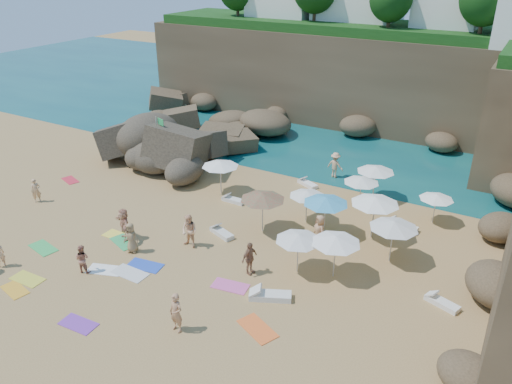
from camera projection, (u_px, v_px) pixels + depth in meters
The scene contains 46 objects.
ground at pixel (198, 237), 27.84m from camera, with size 120.00×120.00×0.00m, color tan.
seawater at pixel (369, 106), 51.31m from camera, with size 120.00×120.00×0.00m, color #0C4751.
cliff_back at pixel (377, 80), 44.77m from camera, with size 44.00×8.00×8.00m, color brown.
rock_promontory at pixel (203, 127), 45.27m from camera, with size 12.00×7.00×2.00m, color brown, non-canonical shape.
marina_masts at pixel (233, 61), 57.37m from camera, with size 3.10×0.10×6.00m.
rock_outcrop at pixel (175, 163), 37.48m from camera, with size 8.63×6.48×3.45m, color brown, non-canonical shape.
flag_pole at pixel (159, 137), 35.04m from camera, with size 0.78×0.29×4.09m.
parasol_0 at pixel (220, 164), 32.01m from camera, with size 2.40×2.40×2.27m.
parasol_1 at pixel (307, 194), 28.67m from camera, with size 2.09×2.09×1.98m.
parasol_2 at pixel (376, 169), 31.29m from camera, with size 2.37×2.37×2.24m.
parasol_3 at pixel (362, 180), 30.20m from camera, with size 2.17×2.17×2.06m.
parasol_4 at pixel (437, 197), 28.56m from camera, with size 1.96×1.96×1.85m.
parasol_5 at pixel (375, 200), 26.81m from camera, with size 2.64×2.64×2.50m.
parasol_6 at pixel (263, 196), 27.46m from camera, with size 2.53×2.53×2.39m.
parasol_8 at pixel (298, 237), 23.97m from camera, with size 2.27×2.27×2.15m.
parasol_9 at pixel (336, 240), 23.56m from camera, with size 2.41×2.41×2.27m.
parasol_10 at pixel (326, 200), 27.11m from camera, with size 2.50×2.50×2.36m.
parasol_11 at pixel (394, 225), 24.76m from camera, with size 2.45×2.45×2.32m.
lounger_0 at pixel (234, 200), 31.67m from camera, with size 1.54×0.51×0.24m, color silver.
lounger_1 at pixel (308, 184), 33.89m from camera, with size 1.56×0.52×0.24m, color white.
lounger_2 at pixel (400, 227), 28.56m from camera, with size 1.91×0.64×0.30m, color silver.
lounger_3 at pixel (222, 233), 27.96m from camera, with size 1.63×0.54×0.25m, color silver.
lounger_4 at pixel (442, 303), 22.39m from camera, with size 1.56×0.52×0.24m, color white.
lounger_5 at pixel (270, 296), 22.81m from camera, with size 1.93×0.64×0.30m, color silver.
towel_2 at pixel (15, 290), 23.46m from camera, with size 1.53×0.77×0.03m, color gold.
towel_3 at pixel (43, 248), 26.77m from camera, with size 1.74×0.87×0.03m, color green.
towel_4 at pixel (27, 279), 24.23m from camera, with size 1.69×0.84×0.03m, color yellow.
towel_5 at pixel (105, 270), 24.92m from camera, with size 1.77×0.88×0.03m, color white.
towel_6 at pixel (78, 324), 21.29m from camera, with size 1.64×0.82×0.03m, color purple.
towel_7 at pixel (70, 180), 34.72m from camera, with size 1.48×0.74×0.03m, color red.
towel_8 at pixel (145, 265), 25.26m from camera, with size 1.79×0.90×0.03m, color blue.
towel_9 at pixel (230, 286), 23.71m from camera, with size 1.74×0.87×0.03m, color #E157A3.
towel_10 at pixel (258, 329), 21.03m from camera, with size 1.85×0.93×0.03m, color orange.
towel_11 at pixel (123, 242), 27.30m from camera, with size 1.72×0.86×0.03m, color #31AC5B.
towel_12 at pixel (117, 236), 27.90m from camera, with size 1.66×0.83×0.03m, color #FFE443.
towel_13 at pixel (130, 273), 24.65m from camera, with size 1.84×0.92×0.03m, color silver.
person_stand_0 at pixel (36, 191), 31.41m from camera, with size 0.57×0.37×1.56m, color tan.
person_stand_1 at pixel (82, 259), 24.49m from camera, with size 0.73×0.57×1.51m, color #A96B54.
person_stand_2 at pixel (335, 165), 34.82m from camera, with size 1.19×0.49×1.84m, color tan.
person_stand_3 at pixel (250, 258), 24.32m from camera, with size 1.02×0.42×1.74m, color #916548.
person_stand_4 at pixel (320, 231), 26.58m from camera, with size 0.91×0.50×1.87m, color tan.
person_stand_5 at pixel (204, 153), 36.98m from camera, with size 1.68×0.48×1.82m, color tan.
person_lie_2 at pixel (132, 248), 26.36m from camera, with size 0.81×1.65×0.44m, color #96764B.
person_lie_3 at pixel (126, 235), 27.54m from camera, with size 1.69×1.82×0.49m, color tan.
person_lie_4 at pixel (177, 326), 20.86m from camera, with size 0.66×1.80×0.43m, color tan.
person_lie_5 at pixel (190, 241), 26.75m from camera, with size 0.91×1.87×0.71m, color #F1B688.
Camera 1 is at (14.68, -19.24, 14.35)m, focal length 35.00 mm.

